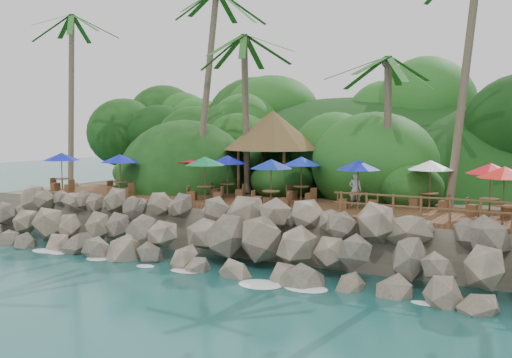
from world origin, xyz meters
The scene contains 12 objects.
ground centered at (0.00, 0.00, 0.00)m, with size 140.00×140.00×0.00m, color #19514F.
land_base centered at (0.00, 16.00, 1.05)m, with size 32.00×25.20×2.10m, color gray.
jungle_hill centered at (0.00, 23.50, 0.00)m, with size 44.80×28.00×15.40m, color #143811.
seawall centered at (0.00, 2.00, 1.15)m, with size 29.00×4.00×2.30m, color gray, non-canonical shape.
terrace centered at (0.00, 6.00, 2.20)m, with size 26.00×5.00×0.20m, color brown.
jungle_foliage centered at (0.00, 15.00, 0.00)m, with size 44.00×16.00×12.00m, color #143811, non-canonical shape.
foam_line centered at (0.00, 0.30, 0.03)m, with size 25.20×0.80×0.06m.
palms centered at (1.25, 8.50, 11.84)m, with size 35.36×6.64×12.80m.
palapa centered at (-1.03, 9.77, 5.79)m, with size 5.45×5.45×4.60m.
dining_clusters centered at (1.00, 5.71, 4.13)m, with size 25.41×4.84×2.21m.
railing centered at (9.24, 3.65, 2.91)m, with size 8.30×0.10×1.00m.
waiter centered at (5.01, 6.43, 3.09)m, with size 0.57×0.38×1.57m, color silver.
Camera 1 is at (14.09, -19.24, 6.00)m, focal length 41.08 mm.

